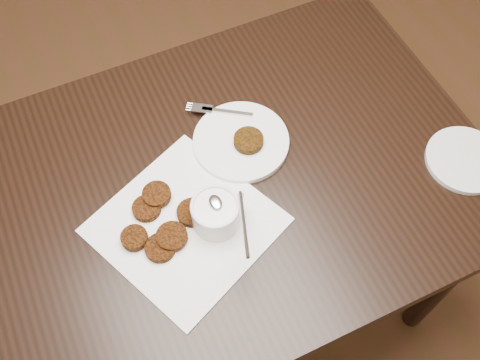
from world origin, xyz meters
The scene contains 7 objects.
floor centered at (0.00, 0.00, 0.00)m, with size 4.00×4.00×0.00m, color #502E1B.
table centered at (-0.05, 0.06, 0.38)m, with size 1.27×0.81×0.75m, color black.
napkin centered at (-0.12, -0.01, 0.75)m, with size 0.32×0.32×0.00m, color white.
sauce_ramekin centered at (-0.06, -0.03, 0.82)m, with size 0.13×0.13×0.14m, color white, non-canonical shape.
patty_cluster centered at (-0.17, 0.01, 0.76)m, with size 0.21×0.21×0.02m, color #5F2C0C, non-canonical shape.
plate_with_patty centered at (0.07, 0.12, 0.77)m, with size 0.22×0.22×0.03m, color white, non-canonical shape.
plate_empty centered at (0.50, -0.13, 0.76)m, with size 0.17×0.17×0.01m, color silver.
Camera 1 is at (-0.23, -0.52, 1.80)m, focal length 41.81 mm.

